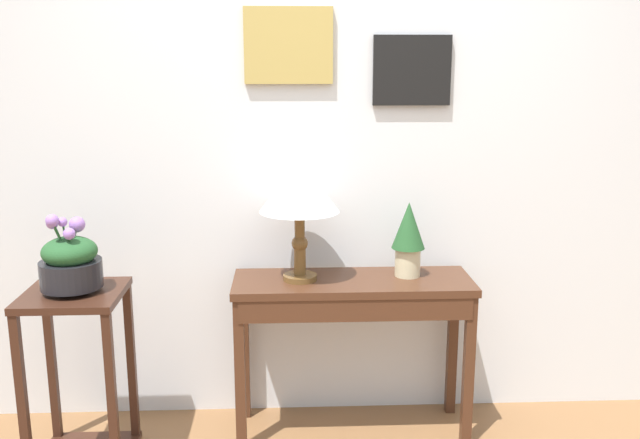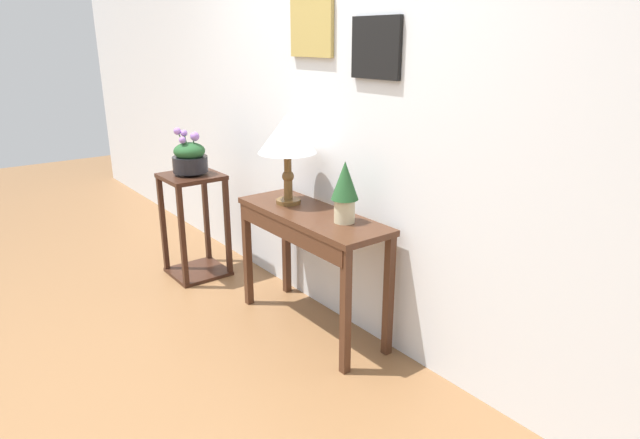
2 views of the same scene
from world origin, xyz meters
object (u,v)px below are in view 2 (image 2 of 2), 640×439
at_px(table_lamp, 287,137).
at_px(planter_bowl_wide, 190,157).
at_px(potted_plant_on_console, 345,189).
at_px(console_table, 308,233).
at_px(pedestal_stand_left, 195,225).

height_order(table_lamp, planter_bowl_wide, table_lamp).
height_order(potted_plant_on_console, planter_bowl_wide, planter_bowl_wide).
bearing_deg(console_table, planter_bowl_wide, -170.82).
bearing_deg(table_lamp, potted_plant_on_console, 4.58).
distance_m(console_table, pedestal_stand_left, 1.22).
xyz_separation_m(console_table, planter_bowl_wide, (-1.18, -0.19, 0.28)).
xyz_separation_m(potted_plant_on_console, planter_bowl_wide, (-1.44, -0.25, -0.03)).
relative_size(pedestal_stand_left, planter_bowl_wide, 2.30).
height_order(console_table, planter_bowl_wide, planter_bowl_wide).
xyz_separation_m(table_lamp, potted_plant_on_console, (0.49, 0.04, -0.22)).
distance_m(potted_plant_on_console, pedestal_stand_left, 1.56).
bearing_deg(potted_plant_on_console, table_lamp, -175.42).
xyz_separation_m(potted_plant_on_console, pedestal_stand_left, (-1.44, -0.25, -0.55)).
distance_m(table_lamp, planter_bowl_wide, 1.00).
distance_m(table_lamp, pedestal_stand_left, 1.24).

